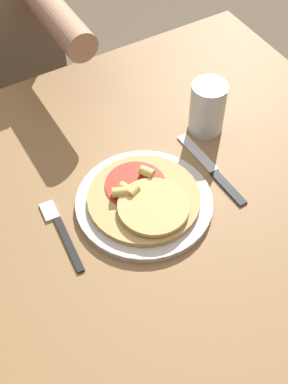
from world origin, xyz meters
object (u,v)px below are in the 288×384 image
drinking_glass (207,108)px  plate (144,203)px  knife (212,170)px  fork (61,230)px  dining_table (125,237)px  pizza (145,199)px

drinking_glass → plate: bearing=-152.1°
plate → knife: bearing=2.6°
fork → drinking_glass: drinking_glass is taller
fork → knife: same height
dining_table → drinking_glass: (0.26, 0.10, 0.17)m
dining_table → drinking_glass: 0.32m
dining_table → pizza: bearing=-39.9°
plate → fork: plate is taller
fork → knife: 0.33m
dining_table → fork: (-0.13, 0.00, 0.12)m
fork → knife: size_ratio=0.80×
dining_table → pizza: 0.15m
dining_table → plate: 0.13m
pizza → fork: pizza is taller
pizza → fork: 0.17m
knife → drinking_glass: 0.14m
pizza → drinking_glass: drinking_glass is taller
dining_table → drinking_glass: bearing=20.3°
dining_table → drinking_glass: drinking_glass is taller
dining_table → fork: 0.18m
dining_table → fork: fork is taller
fork → knife: bearing=-3.0°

